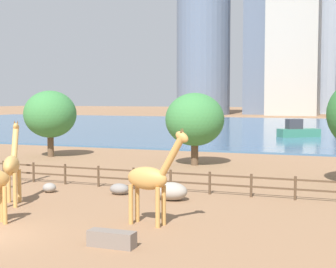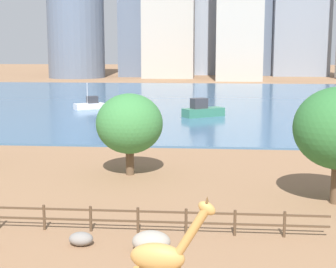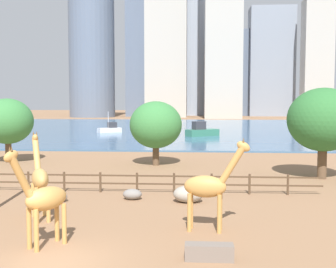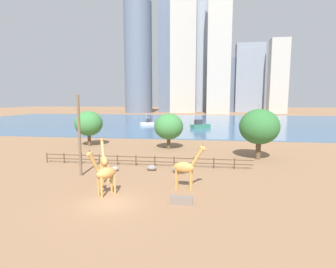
{
  "view_description": "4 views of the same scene",
  "coord_description": "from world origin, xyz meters",
  "views": [
    {
      "loc": [
        14.15,
        -16.01,
        5.51
      ],
      "look_at": [
        -0.34,
        22.31,
        2.61
      ],
      "focal_mm": 55.0,
      "sensor_mm": 36.0,
      "label": 1
    },
    {
      "loc": [
        7.3,
        -12.22,
        9.07
      ],
      "look_at": [
        3.83,
        27.99,
        2.32
      ],
      "focal_mm": 55.0,
      "sensor_mm": 36.0,
      "label": 2
    },
    {
      "loc": [
        5.08,
        -14.52,
        5.84
      ],
      "look_at": [
        2.36,
        26.56,
        2.69
      ],
      "focal_mm": 45.0,
      "sensor_mm": 36.0,
      "label": 3
    },
    {
      "loc": [
        7.3,
        -18.92,
        8.13
      ],
      "look_at": [
        0.23,
        31.44,
        1.48
      ],
      "focal_mm": 28.0,
      "sensor_mm": 36.0,
      "label": 4
    }
  ],
  "objects": [
    {
      "name": "enclosure_fence",
      "position": [
        -0.43,
        12.0,
        0.77
      ],
      "size": [
        26.12,
        0.14,
        1.3
      ],
      "color": "#4C3826",
      "rests_on": "ground"
    },
    {
      "name": "skyline_tower_far",
      "position": [
        -6.27,
        148.07,
        51.94
      ],
      "size": [
        15.57,
        12.56,
        103.88
      ],
      "primitive_type": "cube",
      "color": "#ADA89E",
      "rests_on": "ground"
    },
    {
      "name": "feeding_trough",
      "position": [
        5.6,
        0.72,
        0.3
      ],
      "size": [
        1.8,
        0.6,
        0.6
      ],
      "primitive_type": "cube",
      "color": "#72665B",
      "rests_on": "ground"
    },
    {
      "name": "tree_right_tall",
      "position": [
        -13.0,
        24.78,
        3.96
      ],
      "size": [
        4.86,
        4.86,
        6.17
      ],
      "color": "brown",
      "rests_on": "ground"
    },
    {
      "name": "tree_left_large",
      "position": [
        14.68,
        17.89,
        4.48
      ],
      "size": [
        5.35,
        5.35,
        6.91
      ],
      "color": "brown",
      "rests_on": "ground"
    },
    {
      "name": "giraffe_young",
      "position": [
        5.69,
        4.25,
        2.04
      ],
      "size": [
        3.05,
        1.0,
        4.27
      ],
      "rotation": [
        0.0,
        0.0,
        6.16
      ],
      "color": "#C18C47",
      "rests_on": "ground"
    },
    {
      "name": "boat_ferry",
      "position": [
        -10.71,
        62.02,
        0.85
      ],
      "size": [
        4.41,
        3.74,
        3.87
      ],
      "rotation": [
        0.0,
        0.0,
        3.75
      ],
      "color": "silver",
      "rests_on": "harbor_water"
    },
    {
      "name": "giraffe_tall",
      "position": [
        -1.0,
        1.65,
        1.97
      ],
      "size": [
        2.07,
        2.5,
        4.19
      ],
      "rotation": [
        0.0,
        0.0,
        4.06
      ],
      "color": "#C18C47",
      "rests_on": "ground"
    },
    {
      "name": "tree_center_broad",
      "position": [
        1.42,
        23.8,
        3.73
      ],
      "size": [
        4.79,
        4.79,
        5.9
      ],
      "color": "brown",
      "rests_on": "ground"
    },
    {
      "name": "skyline_block_wide",
      "position": [
        24.14,
        166.53,
        17.85
      ],
      "size": [
        13.55,
        10.1,
        35.69
      ],
      "primitive_type": "cube",
      "color": "slate",
      "rests_on": "ground"
    },
    {
      "name": "boulder_by_pole",
      "position": [
        -2.81,
        9.28,
        0.27
      ],
      "size": [
        0.79,
        0.73,
        0.55
      ],
      "primitive_type": "ellipsoid",
      "color": "gray",
      "rests_on": "ground"
    },
    {
      "name": "skyline_tower_needle",
      "position": [
        -17.55,
        154.06,
        53.93
      ],
      "size": [
        10.06,
        8.68,
        107.86
      ],
      "primitive_type": "cube",
      "color": "slate",
      "rests_on": "ground"
    },
    {
      "name": "boat_sailboat",
      "position": [
        6.05,
        54.94,
        1.03
      ],
      "size": [
        5.72,
        4.79,
        2.45
      ],
      "rotation": [
        0.0,
        0.0,
        0.6
      ],
      "color": "#337259",
      "rests_on": "harbor_water"
    },
    {
      "name": "skyline_block_central",
      "position": [
        -34.9,
        146.34,
        33.83
      ],
      "size": [
        17.41,
        17.41,
        67.65
      ],
      "primitive_type": "cylinder",
      "color": "slate",
      "rests_on": "ground"
    },
    {
      "name": "boulder_small",
      "position": [
        1.31,
        10.11,
        0.32
      ],
      "size": [
        1.14,
        0.85,
        0.63
      ],
      "primitive_type": "ellipsoid",
      "color": "gray",
      "rests_on": "ground"
    },
    {
      "name": "ground_plane",
      "position": [
        0.0,
        80.0,
        0.0
      ],
      "size": [
        400.0,
        400.0,
        0.0
      ],
      "primitive_type": "plane",
      "color": "#8C6647"
    },
    {
      "name": "skyline_block_right",
      "position": [
        49.96,
        146.62,
        21.74
      ],
      "size": [
        10.48,
        8.05,
        43.47
      ],
      "primitive_type": "cube",
      "color": "#ADA89E",
      "rests_on": "ground"
    },
    {
      "name": "skyline_block_left",
      "position": [
        14.57,
        136.93,
        45.19
      ],
      "size": [
        12.85,
        13.03,
        90.38
      ],
      "primitive_type": "cube",
      "color": "#ADA89E",
      "rests_on": "ground"
    },
    {
      "name": "giraffe_companion",
      "position": [
        -2.68,
        5.74,
        2.05
      ],
      "size": [
        1.89,
        2.92,
        4.29
      ],
      "rotation": [
        0.0,
        0.0,
        2.06
      ],
      "color": "tan",
      "rests_on": "ground"
    },
    {
      "name": "harbor_water",
      "position": [
        0.0,
        77.0,
        0.1
      ],
      "size": [
        180.0,
        86.0,
        0.2
      ],
      "primitive_type": "cube",
      "color": "#3D6084",
      "rests_on": "ground"
    },
    {
      "name": "boulder_near_fence",
      "position": [
        4.66,
        9.62,
        0.49
      ],
      "size": [
        1.74,
        1.3,
        0.97
      ],
      "primitive_type": "ellipsoid",
      "color": "gray",
      "rests_on": "ground"
    },
    {
      "name": "skyline_tower_short",
      "position": [
        35.81,
        162.24,
        22.04
      ],
      "size": [
        17.92,
        10.73,
        44.08
      ],
      "primitive_type": "cube",
      "color": "gray",
      "rests_on": "ground"
    },
    {
      "name": "skyline_tower_glass",
      "position": [
        3.03,
        169.96,
        46.97
      ],
      "size": [
        13.56,
        13.56,
        93.94
      ],
      "primitive_type": "cylinder",
      "color": "#939EAD",
      "rests_on": "ground"
    },
    {
      "name": "utility_pole",
      "position": [
        -5.84,
        7.01,
        4.33
      ],
      "size": [
        0.28,
        0.28,
        8.66
      ],
      "primitive_type": "cylinder",
      "color": "brown",
      "rests_on": "ground"
    }
  ]
}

